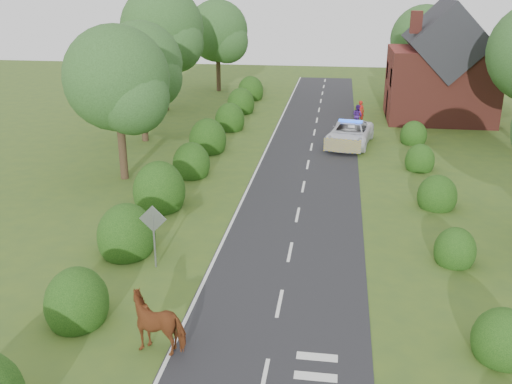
% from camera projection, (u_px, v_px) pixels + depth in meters
% --- Properties ---
extents(ground, '(120.00, 120.00, 0.00)m').
position_uv_depth(ground, '(280.00, 304.00, 19.40)').
color(ground, '#3A5521').
extents(road, '(6.00, 70.00, 0.02)m').
position_uv_depth(road, '(307.00, 170.00, 33.34)').
color(road, black).
rests_on(road, ground).
extents(road_markings, '(4.96, 70.00, 0.01)m').
position_uv_depth(road_markings, '(276.00, 180.00, 31.62)').
color(road_markings, white).
rests_on(road_markings, road).
extents(hedgerow_left, '(2.75, 50.41, 3.00)m').
position_uv_depth(hedgerow_left, '(183.00, 170.00, 30.90)').
color(hedgerow_left, black).
rests_on(hedgerow_left, ground).
extents(hedgerow_right, '(2.10, 45.78, 2.10)m').
position_uv_depth(hedgerow_right, '(433.00, 188.00, 28.73)').
color(hedgerow_right, black).
rests_on(hedgerow_right, ground).
extents(tree_left_a, '(5.74, 5.60, 8.38)m').
position_uv_depth(tree_left_a, '(120.00, 83.00, 29.91)').
color(tree_left_a, '#332316').
rests_on(tree_left_a, ground).
extents(tree_left_b, '(5.74, 5.60, 8.07)m').
position_uv_depth(tree_left_b, '(143.00, 67.00, 37.65)').
color(tree_left_b, '#332316').
rests_on(tree_left_b, ground).
extents(tree_left_c, '(6.97, 6.80, 10.22)m').
position_uv_depth(tree_left_c, '(165.00, 32.00, 46.60)').
color(tree_left_c, '#332316').
rests_on(tree_left_c, ground).
extents(tree_left_d, '(6.15, 6.00, 8.89)m').
position_uv_depth(tree_left_d, '(220.00, 34.00, 55.88)').
color(tree_left_d, '#332316').
rests_on(tree_left_d, ground).
extents(tree_right_c, '(6.15, 6.00, 8.58)m').
position_uv_depth(tree_right_c, '(427.00, 41.00, 51.47)').
color(tree_right_c, '#332316').
rests_on(tree_right_c, ground).
extents(road_sign, '(1.06, 0.08, 2.53)m').
position_uv_depth(road_sign, '(153.00, 227.00, 21.37)').
color(road_sign, gray).
rests_on(road_sign, ground).
extents(house, '(8.00, 7.40, 9.17)m').
position_uv_depth(house, '(441.00, 71.00, 44.68)').
color(house, brown).
rests_on(house, ground).
extents(cow, '(2.14, 1.20, 1.48)m').
position_uv_depth(cow, '(160.00, 325.00, 16.90)').
color(cow, '#5C2A11').
rests_on(cow, ground).
extents(police_van, '(3.55, 6.07, 1.72)m').
position_uv_depth(police_van, '(350.00, 134.00, 38.20)').
color(police_van, white).
rests_on(police_van, ground).
extents(pedestrian_red, '(0.66, 0.46, 1.75)m').
position_uv_depth(pedestrian_red, '(360.00, 112.00, 44.35)').
color(pedestrian_red, '#AF1E15').
rests_on(pedestrian_red, ground).
extents(pedestrian_purple, '(1.02, 1.01, 1.67)m').
position_uv_depth(pedestrian_purple, '(357.00, 115.00, 43.32)').
color(pedestrian_purple, '#441D7D').
rests_on(pedestrian_purple, ground).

